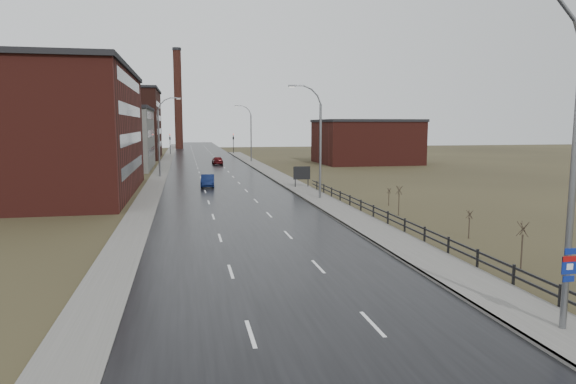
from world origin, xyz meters
name	(u,v)px	position (x,y,z in m)	size (l,w,h in m)	color
ground	(347,384)	(0.00, 0.00, 0.00)	(320.00, 320.00, 0.00)	#2D2819
road	(217,177)	(0.00, 60.00, 0.03)	(14.00, 300.00, 0.06)	black
sidewalk_right	(321,200)	(8.60, 35.00, 0.09)	(3.20, 180.00, 0.18)	#595651
curb_right	(306,201)	(7.08, 35.00, 0.09)	(0.16, 180.00, 0.18)	slate
sidewalk_left	(158,178)	(-8.20, 60.00, 0.06)	(2.40, 260.00, 0.12)	#595651
warehouse_near	(23,132)	(-20.99, 45.00, 6.76)	(22.44, 28.56, 13.50)	#471914
warehouse_mid	(102,138)	(-17.99, 78.00, 5.26)	(16.32, 20.40, 10.50)	slate
warehouse_far	(99,124)	(-22.99, 108.00, 7.76)	(26.52, 24.48, 15.50)	#331611
building_right	(366,141)	(30.30, 82.00, 4.26)	(18.36, 16.32, 8.50)	#471914
smokestack	(178,98)	(-6.00, 150.00, 15.50)	(2.70, 2.70, 30.70)	#331611
streetlight_main	(566,166)	(8.47, 2.00, 6.06)	(3.91, 0.29, 12.11)	slate
streetlight_right_mid	(317,141)	(8.50, 36.00, 5.84)	(3.36, 0.28, 11.35)	slate
streetlight_left	(161,136)	(-7.70, 62.00, 5.84)	(3.36, 0.28, 11.35)	slate
streetlight_right_far	(250,133)	(8.50, 90.00, 5.84)	(3.36, 0.28, 11.35)	slate
guardrail	(409,226)	(10.30, 18.31, 0.71)	(0.10, 53.05, 1.10)	black
shrub_c	(522,245)	(12.37, 9.34, 1.37)	(0.61, 0.64, 2.59)	#382D23
shrub_d	(469,223)	(13.88, 16.83, 1.01)	(0.46, 0.48, 1.90)	#382D23
shrub_e	(399,200)	(12.83, 25.84, 1.32)	(0.59, 0.62, 2.49)	#382D23
shrub_f	(389,196)	(14.05, 30.89, 0.88)	(0.40, 0.42, 1.66)	#382D23
billboard	(302,174)	(9.10, 45.51, 1.74)	(2.04, 0.17, 2.60)	black
traffic_light_left	(170,136)	(-8.00, 120.00, 4.60)	(0.58, 2.73, 5.30)	black
traffic_light_right	(233,136)	(8.00, 120.00, 4.60)	(0.58, 2.73, 5.30)	black
car_near	(208,181)	(-1.81, 48.63, 0.74)	(1.57, 4.50, 1.48)	#0C173D
car_far	(217,161)	(1.56, 83.43, 0.79)	(1.87, 4.65, 1.59)	#490C0F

